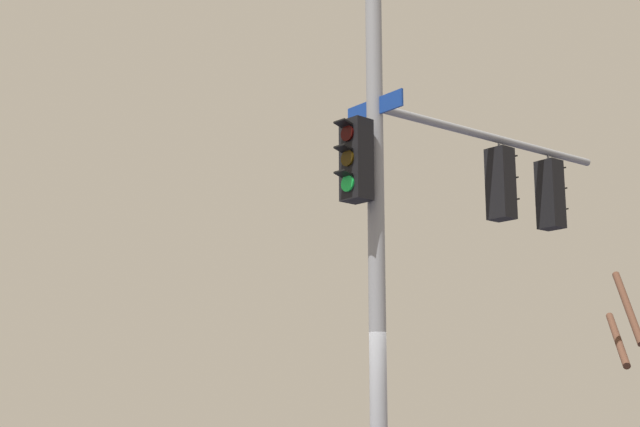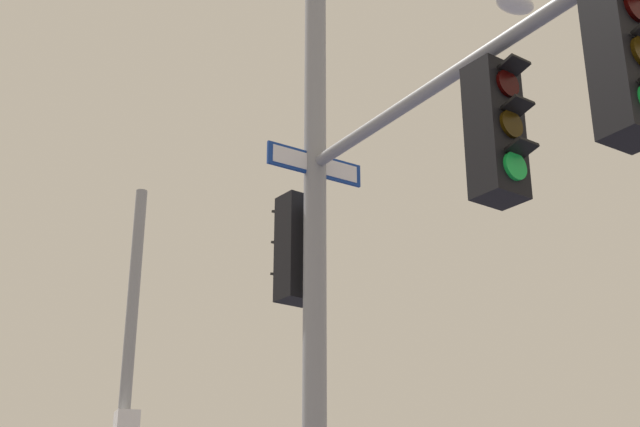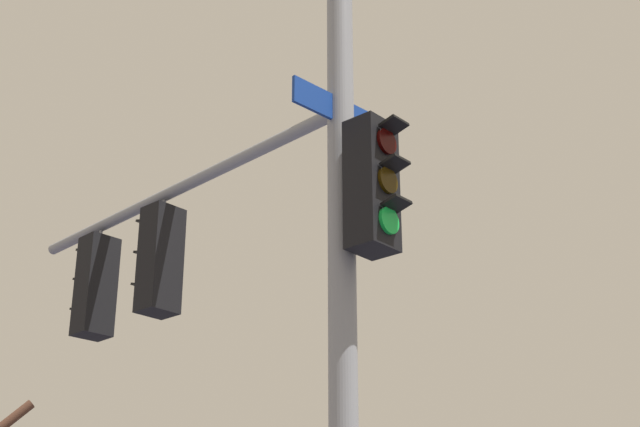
{
  "view_description": "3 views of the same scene",
  "coord_description": "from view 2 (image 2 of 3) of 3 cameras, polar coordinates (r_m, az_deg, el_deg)",
  "views": [
    {
      "loc": [
        -10.93,
        -3.86,
        1.58
      ],
      "look_at": [
        -0.15,
        0.22,
        4.0
      ],
      "focal_mm": 51.19,
      "sensor_mm": 36.0,
      "label": 1
    },
    {
      "loc": [
        3.9,
        -7.54,
        1.91
      ],
      "look_at": [
        0.5,
        -0.5,
        4.95
      ],
      "focal_mm": 48.92,
      "sensor_mm": 36.0,
      "label": 2
    },
    {
      "loc": [
        -1.22,
        6.63,
        1.62
      ],
      "look_at": [
        0.63,
        -0.63,
        4.73
      ],
      "focal_mm": 54.01,
      "sensor_mm": 36.0,
      "label": 3
    }
  ],
  "objects": [
    {
      "name": "secondary_pole_assembly",
      "position": [
        15.33,
        -12.68,
        -13.23
      ],
      "size": [
        0.65,
        0.62,
        8.16
      ],
      "rotation": [
        0.0,
        0.0,
        5.54
      ],
      "color": "gray",
      "rests_on": "ground"
    },
    {
      "name": "main_signal_pole_assembly",
      "position": [
        7.98,
        4.31,
        1.83
      ],
      "size": [
        4.69,
        5.52,
        9.05
      ],
      "rotation": [
        0.0,
        0.0,
        5.74
      ],
      "color": "gray",
      "rests_on": "ground"
    }
  ]
}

